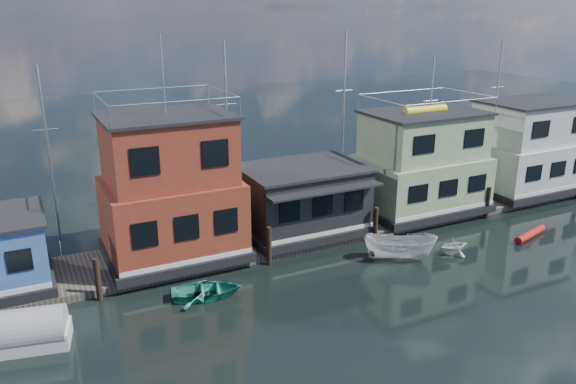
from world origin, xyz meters
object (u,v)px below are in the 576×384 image
houseboat_dark (302,199)px  houseboat_white (528,148)px  motorboat (400,247)px  tarp_runabout (12,334)px  houseboat_red (171,191)px  houseboat_green (421,164)px  dinghy_white (454,245)px  dinghy_teal (207,290)px  red_kayak (530,234)px

houseboat_dark → houseboat_white: size_ratio=0.88×
motorboat → tarp_runabout: tarp_runabout is taller
houseboat_red → houseboat_green: bearing=0.0°
houseboat_green → houseboat_white: bearing=-0.0°
houseboat_green → tarp_runabout: 26.06m
motorboat → tarp_runabout: 19.64m
houseboat_dark → houseboat_red: bearing=179.9°
houseboat_red → houseboat_green: houseboat_red is taller
houseboat_white → dinghy_white: houseboat_white is taller
houseboat_green → dinghy_teal: size_ratio=2.42×
houseboat_white → red_kayak: 9.81m
dinghy_teal → motorboat: bearing=-79.9°
houseboat_red → motorboat: (11.31, -5.50, -3.33)m
houseboat_dark → motorboat: houseboat_dark is taller
houseboat_green → red_kayak: size_ratio=2.68×
houseboat_red → houseboat_dark: (8.00, -0.02, -1.69)m
houseboat_red → dinghy_teal: 6.10m
houseboat_red → red_kayak: size_ratio=3.79×
houseboat_green → motorboat: (-5.69, -5.50, -2.77)m
houseboat_red → houseboat_white: (27.00, 0.00, -0.57)m
houseboat_dark → dinghy_teal: 9.35m
dinghy_white → houseboat_dark: bearing=51.4°
houseboat_dark → dinghy_white: size_ratio=3.95×
houseboat_dark → houseboat_green: (9.00, 0.02, 1.13)m
red_kayak → dinghy_teal: dinghy_teal is taller
red_kayak → dinghy_teal: 20.29m
houseboat_green → dinghy_white: (-2.39, -6.17, -3.06)m
tarp_runabout → dinghy_white: (22.94, -0.77, -0.18)m
houseboat_dark → dinghy_teal: bearing=-148.3°
houseboat_white → houseboat_green: bearing=180.0°
houseboat_white → dinghy_teal: houseboat_white is taller
houseboat_white → dinghy_teal: 27.38m
houseboat_white → dinghy_white: 14.17m
houseboat_red → dinghy_white: (14.61, -6.17, -3.61)m
houseboat_green → dinghy_white: houseboat_green is taller
houseboat_dark → tarp_runabout: (-16.33, -5.38, -1.74)m
motorboat → tarp_runabout: size_ratio=0.86×
houseboat_red → red_kayak: (20.45, -6.51, -3.87)m
red_kayak → dinghy_teal: size_ratio=0.90×
houseboat_green → red_kayak: (3.45, -6.51, -3.32)m
tarp_runabout → dinghy_white: tarp_runabout is taller
dinghy_teal → dinghy_white: dinghy_white is taller
houseboat_green → motorboat: size_ratio=2.09×
tarp_runabout → dinghy_white: 22.95m
houseboat_red → dinghy_teal: (0.23, -4.81, -3.74)m
dinghy_white → houseboat_white: bearing=-59.2°
motorboat → dinghy_white: size_ratio=2.14×
houseboat_dark → tarp_runabout: size_ratio=1.57×
houseboat_red → dinghy_teal: houseboat_red is taller
houseboat_green → tarp_runabout: size_ratio=1.79×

